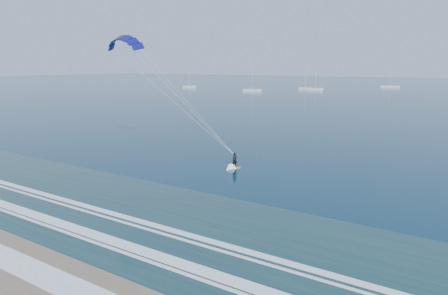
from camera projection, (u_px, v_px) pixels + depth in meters
ground at (30, 264)px, 27.14m from camera, size 900.00×900.00×0.00m
kitesurfer_rig at (176, 95)px, 52.89m from camera, size 20.07×6.33×18.27m
sailboat_0 at (252, 90)px, 202.16m from camera, size 9.73×2.40×13.09m
sailboat_1 at (315, 89)px, 209.88m from camera, size 7.56×2.40×10.54m
sailboat_2 at (390, 87)px, 235.13m from camera, size 10.02×2.40×13.33m
sailboat_7 at (189, 87)px, 234.29m from camera, size 8.26×2.40×11.07m
sailboat_8 at (305, 89)px, 215.66m from camera, size 7.18×2.40×10.85m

